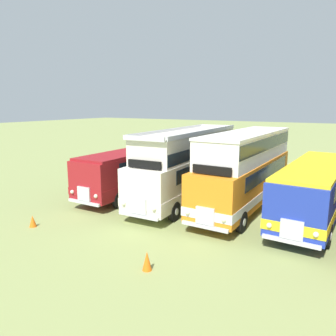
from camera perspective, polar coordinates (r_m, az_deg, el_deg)
The scene contains 8 objects.
ground_plane at distance 19.23m, azimuth 18.17°, elevation -7.79°, with size 200.00×200.00×0.00m, color #8C9956.
bus_first_in_row at distance 22.55m, azimuth -5.57°, elevation 0.07°, with size 2.67×10.17×2.99m.
bus_second_in_row at distance 20.94m, azimuth 3.62°, elevation 0.95°, with size 2.97×11.67×4.52m.
bus_third_in_row at distance 19.53m, azimuth 13.54°, elevation 0.25°, with size 2.78×10.92×4.49m.
bus_fourth_in_row at distance 18.89m, azimuth 24.37°, elevation -3.03°, with size 2.95×10.46×2.99m.
cone_near_end at distance 17.84m, azimuth -22.65°, elevation -8.59°, with size 0.36×0.36×0.59m, color orange.
cone_mid_row at distance 12.49m, azimuth -3.70°, elevation -15.95°, with size 0.36×0.36×0.74m, color orange.
rope_fence_line at distance 30.19m, azimuth 23.07°, elevation -0.02°, with size 24.93×0.08×1.05m.
Camera 1 is at (3.65, -17.89, 6.04)m, focal length 34.74 mm.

